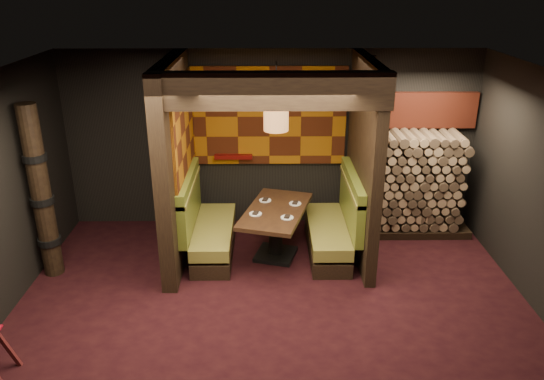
{
  "coord_description": "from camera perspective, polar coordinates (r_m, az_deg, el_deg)",
  "views": [
    {
      "loc": [
        -0.08,
        -5.38,
        3.88
      ],
      "look_at": [
        0.0,
        1.3,
        1.15
      ],
      "focal_mm": 35.0,
      "sensor_mm": 36.0,
      "label": 1
    }
  ],
  "objects": [
    {
      "name": "dining_table",
      "position": [
        7.67,
        0.4,
        -3.66
      ],
      "size": [
        1.15,
        1.61,
        0.76
      ],
      "color": "black",
      "rests_on": "floor"
    },
    {
      "name": "mosaic_header",
      "position": [
        8.62,
        15.42,
        8.29
      ],
      "size": [
        1.83,
        0.1,
        0.56
      ],
      "primitive_type": "cube",
      "color": "maroon",
      "rests_on": "wall_back"
    },
    {
      "name": "header_beam",
      "position": [
        6.21,
        -0.17,
        10.62
      ],
      "size": [
        2.85,
        0.18,
        0.44
      ],
      "primitive_type": "cube",
      "color": "black",
      "rests_on": "partition_left"
    },
    {
      "name": "place_settings",
      "position": [
        7.57,
        0.41,
        -1.99
      ],
      "size": [
        0.75,
        0.78,
        0.03
      ],
      "color": "white",
      "rests_on": "dining_table"
    },
    {
      "name": "booth_bench_left",
      "position": [
        7.89,
        -7.05,
        -4.12
      ],
      "size": [
        0.68,
        1.6,
        1.14
      ],
      "color": "black",
      "rests_on": "floor"
    },
    {
      "name": "pendant_lamp",
      "position": [
        7.06,
        0.44,
        8.2
      ],
      "size": [
        0.33,
        0.33,
        0.91
      ],
      "color": "#A36A3B",
      "rests_on": "ceiling"
    },
    {
      "name": "lacquer_shelf",
      "position": [
        8.49,
        -4.17,
        3.62
      ],
      "size": [
        0.6,
        0.12,
        0.07
      ],
      "primitive_type": "cube",
      "color": "#580A08",
      "rests_on": "wall_back"
    },
    {
      "name": "ceiling",
      "position": [
        5.47,
        0.16,
        11.5
      ],
      "size": [
        6.5,
        5.5,
        0.02
      ],
      "primitive_type": "cube",
      "color": "black",
      "rests_on": "ground"
    },
    {
      "name": "tapa_back_panel",
      "position": [
        8.35,
        -0.29,
        7.94
      ],
      "size": [
        2.4,
        0.06,
        1.55
      ],
      "primitive_type": "cube",
      "color": "#92510A",
      "rests_on": "wall_back"
    },
    {
      "name": "partition_left",
      "position": [
        7.55,
        -10.34,
        2.89
      ],
      "size": [
        0.2,
        2.2,
        2.85
      ],
      "primitive_type": "cube",
      "color": "black",
      "rests_on": "floor"
    },
    {
      "name": "bay_front_post",
      "position": [
        7.88,
        10.13,
        3.71
      ],
      "size": [
        0.08,
        0.08,
        2.85
      ],
      "primitive_type": "cube",
      "color": "black",
      "rests_on": "floor"
    },
    {
      "name": "floor",
      "position": [
        6.64,
        0.14,
        -13.64
      ],
      "size": [
        6.5,
        5.5,
        0.02
      ],
      "primitive_type": "cube",
      "color": "black",
      "rests_on": "ground"
    },
    {
      "name": "tapa_side_panel",
      "position": [
        7.57,
        -9.46,
        6.38
      ],
      "size": [
        0.04,
        1.85,
        1.45
      ],
      "primitive_type": "cube",
      "color": "#92510A",
      "rests_on": "partition_left"
    },
    {
      "name": "partition_right",
      "position": [
        7.62,
        9.8,
        3.1
      ],
      "size": [
        0.15,
        2.1,
        2.85
      ],
      "primitive_type": "cube",
      "color": "black",
      "rests_on": "floor"
    },
    {
      "name": "totem_column",
      "position": [
        7.62,
        -23.58,
        -0.42
      ],
      "size": [
        0.31,
        0.31,
        2.4
      ],
      "color": "black",
      "rests_on": "floor"
    },
    {
      "name": "booth_bench_right",
      "position": [
        7.91,
        6.75,
        -4.05
      ],
      "size": [
        0.68,
        1.6,
        1.14
      ],
      "color": "black",
      "rests_on": "floor"
    },
    {
      "name": "wall_back",
      "position": [
        8.5,
        -0.12,
        5.44
      ],
      "size": [
        6.5,
        0.02,
        2.85
      ],
      "primitive_type": "cube",
      "color": "black",
      "rests_on": "ground"
    },
    {
      "name": "firewood_stack",
      "position": [
        8.64,
        15.25,
        0.67
      ],
      "size": [
        1.73,
        0.7,
        1.64
      ],
      "color": "black",
      "rests_on": "floor"
    }
  ]
}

